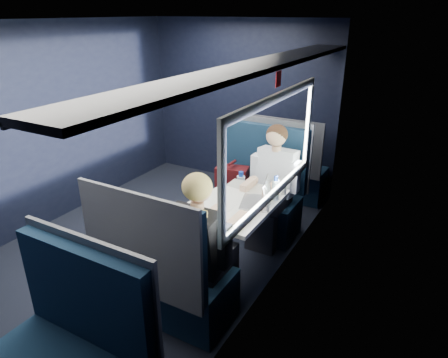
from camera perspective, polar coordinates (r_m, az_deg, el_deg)
The scene contains 13 objects.
ground at distance 4.56m, azimuth -10.04°, elevation -8.93°, with size 2.80×4.20×0.01m, color black.
room_shell at distance 3.98m, azimuth -11.24°, elevation 9.43°, with size 3.00×4.40×2.40m.
table at distance 3.73m, azimuth 1.78°, elevation -4.45°, with size 0.62×1.00×0.74m.
seat_bay_near at distance 4.62m, azimuth 4.55°, elevation -2.17°, with size 1.04×0.62×1.26m.
seat_bay_far at distance 3.32m, azimuth -8.39°, elevation -13.62°, with size 1.04×0.62×1.26m.
seat_row_front at distance 5.41m, azimuth 8.86°, elevation 1.30°, with size 1.04×0.51×1.16m.
seat_row_back at distance 2.84m, azimuth -20.57°, elevation -22.78°, with size 1.04×0.51×1.16m.
man at distance 4.26m, azimuth 6.95°, elevation -0.18°, with size 0.53×0.56×1.32m.
woman at distance 3.13m, azimuth -3.16°, elevation -8.87°, with size 0.53×0.56×1.32m.
papers at distance 3.67m, azimuth -0.66°, elevation -3.54°, with size 0.50×0.72×0.01m, color white.
laptop at distance 3.64m, azimuth 5.31°, elevation -2.68°, with size 0.34×0.39×0.25m.
bottle_small at distance 3.74m, azimuth 7.38°, elevation -1.47°, with size 0.07×0.07×0.24m.
cup at distance 3.89m, azimuth 8.37°, elevation -1.48°, with size 0.07×0.07×0.09m, color white.
Camera 1 is at (2.54, -2.94, 2.38)m, focal length 32.00 mm.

